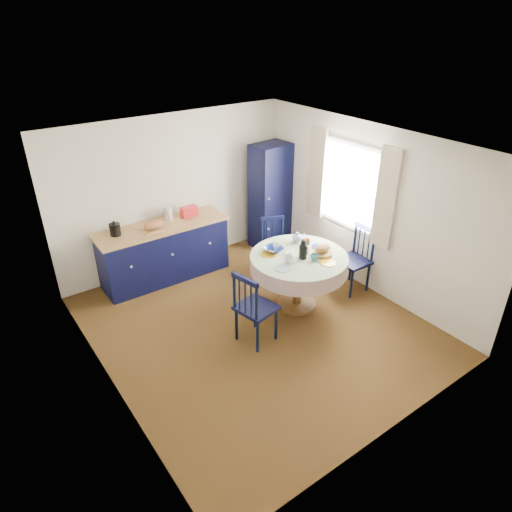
{
  "coord_description": "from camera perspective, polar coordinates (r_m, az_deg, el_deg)",
  "views": [
    {
      "loc": [
        -2.97,
        -4.11,
        3.87
      ],
      "look_at": [
        0.15,
        0.2,
        0.96
      ],
      "focal_mm": 32.0,
      "sensor_mm": 36.0,
      "label": 1
    }
  ],
  "objects": [
    {
      "name": "mug_d",
      "position": [
        6.47,
        2.54,
        1.1
      ],
      "size": [
        0.1,
        0.1,
        0.09
      ],
      "primitive_type": "imported",
      "color": "silver",
      "rests_on": "dining_table"
    },
    {
      "name": "wall_right",
      "position": [
        6.96,
        13.52,
        5.77
      ],
      "size": [
        0.02,
        4.5,
        2.5
      ],
      "primitive_type": "cube",
      "color": "white",
      "rests_on": "floor"
    },
    {
      "name": "pantry_cabinet",
      "position": [
        8.1,
        1.78,
        7.43
      ],
      "size": [
        0.69,
        0.52,
        1.87
      ],
      "rotation": [
        0.0,
        0.0,
        0.08
      ],
      "color": "black",
      "rests_on": "floor"
    },
    {
      "name": "wall_left",
      "position": [
        4.97,
        -19.11,
        -4.89
      ],
      "size": [
        0.02,
        4.5,
        2.5
      ],
      "primitive_type": "cube",
      "color": "white",
      "rests_on": "floor"
    },
    {
      "name": "window",
      "position": [
        7.02,
        11.7,
        8.56
      ],
      "size": [
        0.1,
        1.74,
        1.45
      ],
      "color": "white",
      "rests_on": "wall_right"
    },
    {
      "name": "mug_c",
      "position": [
        6.64,
        6.29,
        1.7
      ],
      "size": [
        0.12,
        0.12,
        0.1
      ],
      "primitive_type": "imported",
      "color": "black",
      "rests_on": "dining_table"
    },
    {
      "name": "mug_b",
      "position": [
        6.24,
        7.27,
        -0.22
      ],
      "size": [
        0.1,
        0.1,
        0.09
      ],
      "primitive_type": "imported",
      "color": "teal",
      "rests_on": "dining_table"
    },
    {
      "name": "ceiling",
      "position": [
        5.26,
        -0.01,
        13.59
      ],
      "size": [
        4.5,
        4.5,
        0.0
      ],
      "primitive_type": "plane",
      "rotation": [
        3.14,
        0.0,
        0.0
      ],
      "color": "white",
      "rests_on": "wall_back"
    },
    {
      "name": "mug_a",
      "position": [
        6.17,
        4.1,
        -0.41
      ],
      "size": [
        0.12,
        0.12,
        0.1
      ],
      "primitive_type": "imported",
      "color": "silver",
      "rests_on": "dining_table"
    },
    {
      "name": "kitchen_counter",
      "position": [
        7.36,
        -11.4,
        0.61
      ],
      "size": [
        2.07,
        0.67,
        1.16
      ],
      "rotation": [
        0.0,
        0.0,
        -0.01
      ],
      "color": "black",
      "rests_on": "floor"
    },
    {
      "name": "floor",
      "position": [
        6.38,
        -0.01,
        -8.64
      ],
      "size": [
        4.5,
        4.5,
        0.0
      ],
      "primitive_type": "plane",
      "color": "black",
      "rests_on": "ground"
    },
    {
      "name": "dining_table",
      "position": [
        6.43,
        5.39,
        -0.95
      ],
      "size": [
        1.37,
        1.37,
        1.11
      ],
      "color": "brown",
      "rests_on": "floor"
    },
    {
      "name": "cobalt_bowl",
      "position": [
        6.44,
        2.17,
        0.84
      ],
      "size": [
        0.26,
        0.26,
        0.06
      ],
      "primitive_type": "imported",
      "color": "navy",
      "rests_on": "dining_table"
    },
    {
      "name": "chair_right",
      "position": [
        7.07,
        12.27,
        -0.32
      ],
      "size": [
        0.45,
        0.47,
        1.02
      ],
      "rotation": [
        0.0,
        0.0,
        -1.6
      ],
      "color": "black",
      "rests_on": "floor"
    },
    {
      "name": "chair_far",
      "position": [
        7.37,
        2.23,
        1.23
      ],
      "size": [
        0.55,
        0.54,
        0.94
      ],
      "rotation": [
        0.0,
        0.0,
        -0.45
      ],
      "color": "black",
      "rests_on": "floor"
    },
    {
      "name": "chair_left",
      "position": [
        5.81,
        -0.27,
        -6.45
      ],
      "size": [
        0.53,
        0.54,
        1.04
      ],
      "rotation": [
        0.0,
        0.0,
        1.77
      ],
      "color": "black",
      "rests_on": "floor"
    },
    {
      "name": "wall_back",
      "position": [
        7.5,
        -10.23,
        7.78
      ],
      "size": [
        4.0,
        0.02,
        2.5
      ],
      "primitive_type": "cube",
      "color": "white",
      "rests_on": "floor"
    }
  ]
}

